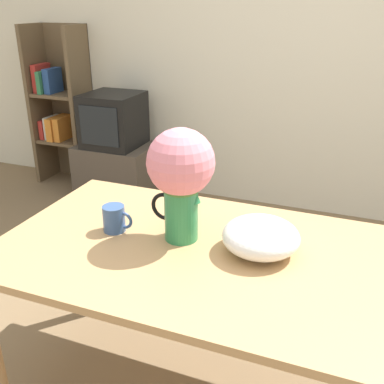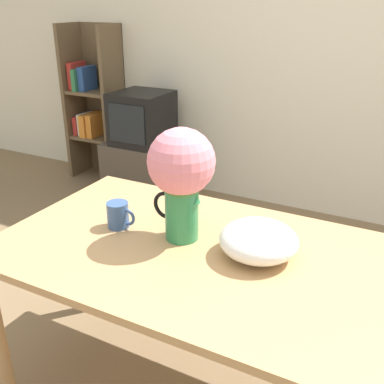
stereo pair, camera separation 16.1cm
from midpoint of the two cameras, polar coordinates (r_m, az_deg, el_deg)
wall_back at (r=3.42m, az=14.65°, el=18.17°), size 8.00×0.05×2.60m
table at (r=1.69m, az=-2.02°, el=-9.84°), size 1.47×0.89×0.73m
flower_vase at (r=1.60m, az=-4.32°, el=2.40°), size 0.25×0.25×0.43m
coffee_mug at (r=1.78m, az=-12.38°, el=-3.40°), size 0.12×0.09×0.10m
white_bowl at (r=1.60m, az=5.87°, el=-5.73°), size 0.28×0.28×0.13m
tv_stand at (r=3.79m, az=-10.67°, el=2.43°), size 0.60×0.44×0.48m
tv_set at (r=3.66m, az=-11.21°, el=8.96°), size 0.42×0.43×0.42m
bookshelf at (r=4.24m, az=-17.46°, el=10.15°), size 0.49×0.31×1.38m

